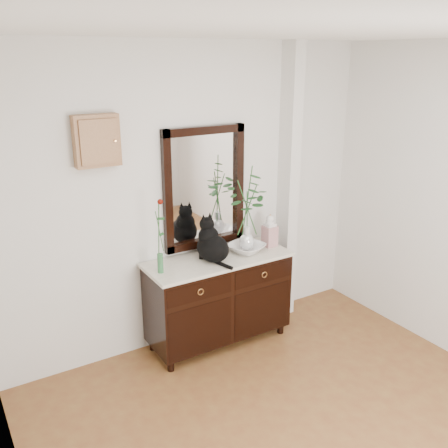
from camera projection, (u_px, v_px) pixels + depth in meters
wall_back at (194, 199)px, 4.45m from camera, size 3.60×0.04×2.70m
pilaster at (288, 186)px, 4.88m from camera, size 0.12×0.20×2.70m
sideboard at (218, 296)px, 4.58m from camera, size 1.33×0.52×0.82m
wall_mirror at (204, 188)px, 4.46m from camera, size 0.80×0.06×1.10m
key_cabinet at (97, 141)px, 3.80m from camera, size 0.35×0.10×0.40m
cat at (213, 240)px, 4.33m from camera, size 0.35×0.40×0.40m
lotus_bowl at (247, 248)px, 4.58m from camera, size 0.41×0.41×0.08m
vase_branches at (247, 208)px, 4.45m from camera, size 0.47×0.47×0.80m
bud_vase_rose at (159, 236)px, 4.06m from camera, size 0.08×0.08×0.65m
ginger_jar at (270, 230)px, 4.69m from camera, size 0.12×0.12×0.31m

